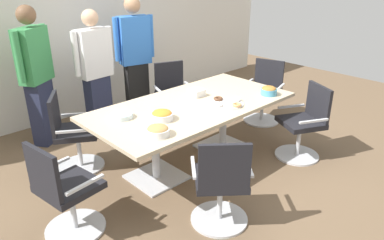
% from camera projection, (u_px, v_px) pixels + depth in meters
% --- Properties ---
extents(ground_plane, '(10.00, 10.00, 0.01)m').
position_uv_depth(ground_plane, '(192.00, 161.00, 4.49)').
color(ground_plane, brown).
extents(back_wall, '(8.00, 0.10, 2.80)m').
position_uv_depth(back_wall, '(83.00, 23.00, 5.54)').
color(back_wall, white).
rests_on(back_wall, ground).
extents(conference_table, '(2.40, 1.20, 0.75)m').
position_uv_depth(conference_table, '(192.00, 114.00, 4.24)').
color(conference_table, '#CCB793').
rests_on(conference_table, ground).
extents(office_chair_0, '(0.73, 0.73, 0.91)m').
position_uv_depth(office_chair_0, '(304.00, 126.00, 4.46)').
color(office_chair_0, silver).
rests_on(office_chair_0, ground).
extents(office_chair_1, '(0.67, 0.67, 0.91)m').
position_uv_depth(office_chair_1, '(264.00, 95.00, 5.51)').
color(office_chair_1, silver).
rests_on(office_chair_1, ground).
extents(office_chair_2, '(0.69, 0.69, 0.91)m').
position_uv_depth(office_chair_2, '(173.00, 98.00, 5.39)').
color(office_chair_2, silver).
rests_on(office_chair_2, ground).
extents(office_chair_3, '(0.74, 0.74, 0.91)m').
position_uv_depth(office_chair_3, '(73.00, 136.00, 4.20)').
color(office_chair_3, silver).
rests_on(office_chair_3, ground).
extents(office_chair_4, '(0.61, 0.61, 0.91)m').
position_uv_depth(office_chair_4, '(65.00, 195.00, 3.15)').
color(office_chair_4, silver).
rests_on(office_chair_4, ground).
extents(office_chair_5, '(0.76, 0.76, 0.91)m').
position_uv_depth(office_chair_5, '(221.00, 187.00, 3.26)').
color(office_chair_5, silver).
rests_on(office_chair_5, ground).
extents(person_standing_0, '(0.55, 0.43, 1.79)m').
position_uv_depth(person_standing_0, '(36.00, 75.00, 4.60)').
color(person_standing_0, '#232842').
rests_on(person_standing_0, ground).
extents(person_standing_1, '(0.61, 0.26, 1.70)m').
position_uv_depth(person_standing_1, '(96.00, 71.00, 4.97)').
color(person_standing_1, '#232842').
rests_on(person_standing_1, ground).
extents(person_standing_2, '(0.61, 0.31, 1.81)m').
position_uv_depth(person_standing_2, '(135.00, 57.00, 5.40)').
color(person_standing_2, black).
rests_on(person_standing_2, ground).
extents(snack_bowl_cookies, '(0.23, 0.23, 0.10)m').
position_uv_depth(snack_bowl_cookies, '(158.00, 130.00, 3.42)').
color(snack_bowl_cookies, white).
rests_on(snack_bowl_cookies, conference_table).
extents(snack_bowl_pretzels, '(0.20, 0.20, 0.11)m').
position_uv_depth(snack_bowl_pretzels, '(269.00, 91.00, 4.46)').
color(snack_bowl_pretzels, '#4C9EC6').
rests_on(snack_bowl_pretzels, conference_table).
extents(snack_bowl_chips_orange, '(0.23, 0.23, 0.10)m').
position_uv_depth(snack_bowl_chips_orange, '(162.00, 115.00, 3.76)').
color(snack_bowl_chips_orange, white).
rests_on(snack_bowl_chips_orange, conference_table).
extents(donut_platter, '(0.39, 0.39, 0.04)m').
position_uv_depth(donut_platter, '(227.00, 103.00, 4.18)').
color(donut_platter, white).
rests_on(donut_platter, conference_table).
extents(plate_stack, '(0.24, 0.24, 0.05)m').
position_uv_depth(plate_stack, '(121.00, 116.00, 3.81)').
color(plate_stack, white).
rests_on(plate_stack, conference_table).
extents(napkin_pile, '(0.16, 0.16, 0.08)m').
position_uv_depth(napkin_pile, '(196.00, 93.00, 4.43)').
color(napkin_pile, white).
rests_on(napkin_pile, conference_table).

